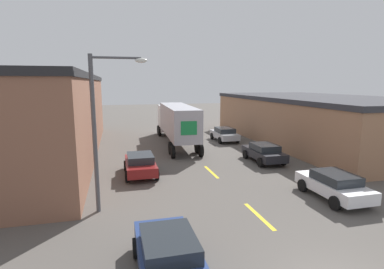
{
  "coord_description": "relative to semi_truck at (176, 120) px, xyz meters",
  "views": [
    {
      "loc": [
        -6.14,
        -6.14,
        6.01
      ],
      "look_at": [
        -0.74,
        15.12,
        2.23
      ],
      "focal_mm": 28.0,
      "sensor_mm": 36.0,
      "label": 1
    }
  ],
  "objects": [
    {
      "name": "street_lamp",
      "position": [
        -6.38,
        -15.03,
        1.91
      ],
      "size": [
        2.57,
        0.32,
        7.27
      ],
      "color": "#4C4C51",
      "rests_on": "ground_plane"
    },
    {
      "name": "parked_car_right_near",
      "position": [
        5.19,
        -16.42,
        -1.6
      ],
      "size": [
        2.07,
        4.18,
        1.42
      ],
      "color": "silver",
      "rests_on": "ground_plane"
    },
    {
      "name": "parked_car_left_far",
      "position": [
        -4.31,
        -9.76,
        -1.6
      ],
      "size": [
        2.07,
        4.18,
        1.42
      ],
      "color": "maroon",
      "rests_on": "ground_plane"
    },
    {
      "name": "warehouse_left",
      "position": [
        -13.39,
        -2.4,
        0.99
      ],
      "size": [
        12.11,
        27.02,
        6.69
      ],
      "color": "brown",
      "rests_on": "ground_plane"
    },
    {
      "name": "warehouse_right",
      "position": [
        14.5,
        -2.26,
        -0.02
      ],
      "size": [
        12.58,
        25.02,
        4.68
      ],
      "color": "#9E7051",
      "rests_on": "ground_plane"
    },
    {
      "name": "semi_truck",
      "position": [
        0.0,
        0.0,
        0.0
      ],
      "size": [
        3.1,
        13.65,
        3.91
      ],
      "rotation": [
        0.0,
        0.0,
        -0.04
      ],
      "color": "silver",
      "rests_on": "ground_plane"
    },
    {
      "name": "parked_car_right_mid",
      "position": [
        5.19,
        -8.73,
        -1.6
      ],
      "size": [
        2.07,
        4.18,
        1.42
      ],
      "color": "black",
      "rests_on": "ground_plane"
    },
    {
      "name": "road_centerline",
      "position": [
        0.44,
        -17.39,
        -2.35
      ],
      "size": [
        0.2,
        17.09,
        0.01
      ],
      "color": "yellow",
      "rests_on": "ground_plane"
    },
    {
      "name": "parked_car_left_near",
      "position": [
        -4.31,
        -20.66,
        -1.6
      ],
      "size": [
        2.07,
        4.18,
        1.42
      ],
      "color": "navy",
      "rests_on": "ground_plane"
    },
    {
      "name": "parked_car_right_far",
      "position": [
        5.19,
        -0.05,
        -1.6
      ],
      "size": [
        2.07,
        4.18,
        1.42
      ],
      "color": "#B2B2B7",
      "rests_on": "ground_plane"
    }
  ]
}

